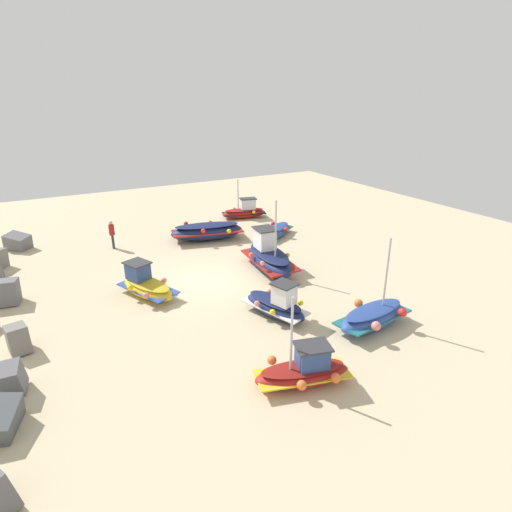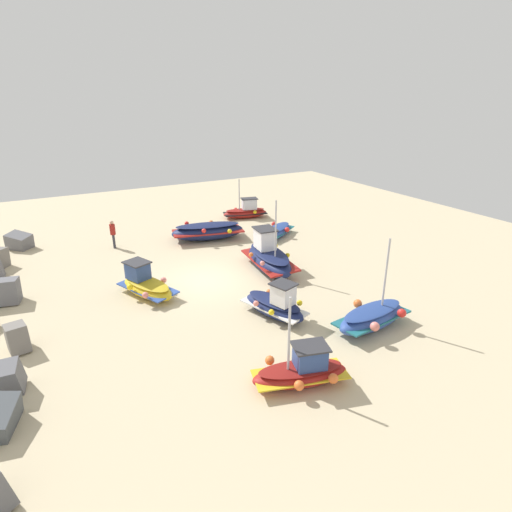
{
  "view_description": "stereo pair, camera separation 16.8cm",
  "coord_description": "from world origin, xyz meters",
  "px_view_note": "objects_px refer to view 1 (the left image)",
  "views": [
    {
      "loc": [
        -17.76,
        6.84,
        8.66
      ],
      "look_at": [
        -0.33,
        -2.84,
        0.9
      ],
      "focal_mm": 29.38,
      "sensor_mm": 36.0,
      "label": 1
    },
    {
      "loc": [
        -17.84,
        6.7,
        8.66
      ],
      "look_at": [
        -0.33,
        -2.84,
        0.9
      ],
      "focal_mm": 29.38,
      "sensor_mm": 36.0,
      "label": 2
    }
  ],
  "objects_px": {
    "fishing_boat_0": "(269,257)",
    "person_walking": "(112,233)",
    "fishing_boat_1": "(373,317)",
    "fishing_boat_4": "(304,371)",
    "fishing_boat_6": "(276,305)",
    "fishing_boat_7": "(245,212)",
    "fishing_boat_5": "(277,231)",
    "fishing_boat_2": "(146,285)",
    "fishing_boat_3": "(207,231)"
  },
  "relations": [
    {
      "from": "fishing_boat_1",
      "to": "fishing_boat_6",
      "type": "xyz_separation_m",
      "value": [
        2.61,
        2.87,
        0.06
      ]
    },
    {
      "from": "fishing_boat_0",
      "to": "fishing_boat_4",
      "type": "height_order",
      "value": "fishing_boat_0"
    },
    {
      "from": "fishing_boat_1",
      "to": "fishing_boat_2",
      "type": "height_order",
      "value": "fishing_boat_1"
    },
    {
      "from": "fishing_boat_2",
      "to": "fishing_boat_4",
      "type": "distance_m",
      "value": 9.06
    },
    {
      "from": "fishing_boat_4",
      "to": "fishing_boat_7",
      "type": "xyz_separation_m",
      "value": [
        17.83,
        -7.19,
        0.03
      ]
    },
    {
      "from": "fishing_boat_4",
      "to": "fishing_boat_2",
      "type": "bearing_deg",
      "value": 122.95
    },
    {
      "from": "person_walking",
      "to": "fishing_boat_6",
      "type": "bearing_deg",
      "value": 115.61
    },
    {
      "from": "fishing_boat_5",
      "to": "person_walking",
      "type": "xyz_separation_m",
      "value": [
        2.83,
        9.73,
        0.61
      ]
    },
    {
      "from": "fishing_boat_5",
      "to": "fishing_boat_2",
      "type": "bearing_deg",
      "value": 169.91
    },
    {
      "from": "fishing_boat_7",
      "to": "fishing_boat_0",
      "type": "bearing_deg",
      "value": -96.8
    },
    {
      "from": "fishing_boat_2",
      "to": "fishing_boat_6",
      "type": "distance_m",
      "value": 6.18
    },
    {
      "from": "fishing_boat_0",
      "to": "fishing_boat_1",
      "type": "xyz_separation_m",
      "value": [
        -7.03,
        -0.61,
        -0.21
      ]
    },
    {
      "from": "fishing_boat_4",
      "to": "fishing_boat_5",
      "type": "height_order",
      "value": "fishing_boat_4"
    },
    {
      "from": "fishing_boat_6",
      "to": "fishing_boat_7",
      "type": "distance_m",
      "value": 14.87
    },
    {
      "from": "fishing_boat_4",
      "to": "fishing_boat_6",
      "type": "distance_m",
      "value": 4.36
    },
    {
      "from": "fishing_boat_7",
      "to": "person_walking",
      "type": "distance_m",
      "value": 10.14
    },
    {
      "from": "fishing_boat_2",
      "to": "fishing_boat_6",
      "type": "height_order",
      "value": "fishing_boat_6"
    },
    {
      "from": "person_walking",
      "to": "fishing_boat_3",
      "type": "bearing_deg",
      "value": 173.31
    },
    {
      "from": "fishing_boat_0",
      "to": "fishing_boat_7",
      "type": "height_order",
      "value": "fishing_boat_0"
    },
    {
      "from": "fishing_boat_1",
      "to": "fishing_boat_2",
      "type": "xyz_separation_m",
      "value": [
        7.16,
        7.04,
        0.02
      ]
    },
    {
      "from": "fishing_boat_0",
      "to": "fishing_boat_7",
      "type": "distance_m",
      "value": 9.94
    },
    {
      "from": "fishing_boat_1",
      "to": "fishing_boat_7",
      "type": "height_order",
      "value": "fishing_boat_1"
    },
    {
      "from": "fishing_boat_0",
      "to": "fishing_boat_7",
      "type": "xyz_separation_m",
      "value": [
        9.32,
        -3.45,
        -0.2
      ]
    },
    {
      "from": "fishing_boat_0",
      "to": "person_walking",
      "type": "distance_m",
      "value": 9.74
    },
    {
      "from": "fishing_boat_1",
      "to": "person_walking",
      "type": "distance_m",
      "value": 15.97
    },
    {
      "from": "fishing_boat_5",
      "to": "fishing_boat_7",
      "type": "xyz_separation_m",
      "value": [
        4.87,
        -0.19,
        0.12
      ]
    },
    {
      "from": "fishing_boat_5",
      "to": "fishing_boat_6",
      "type": "height_order",
      "value": "fishing_boat_6"
    },
    {
      "from": "fishing_boat_1",
      "to": "fishing_boat_4",
      "type": "height_order",
      "value": "fishing_boat_1"
    },
    {
      "from": "fishing_boat_0",
      "to": "fishing_boat_2",
      "type": "bearing_deg",
      "value": 94.44
    },
    {
      "from": "fishing_boat_4",
      "to": "fishing_boat_6",
      "type": "xyz_separation_m",
      "value": [
        4.09,
        -1.48,
        0.08
      ]
    },
    {
      "from": "fishing_boat_0",
      "to": "fishing_boat_4",
      "type": "bearing_deg",
      "value": 161.94
    },
    {
      "from": "fishing_boat_1",
      "to": "fishing_boat_6",
      "type": "relative_size",
      "value": 1.14
    },
    {
      "from": "fishing_boat_2",
      "to": "fishing_boat_3",
      "type": "bearing_deg",
      "value": -65.15
    },
    {
      "from": "fishing_boat_5",
      "to": "fishing_boat_7",
      "type": "relative_size",
      "value": 0.93
    },
    {
      "from": "fishing_boat_7",
      "to": "fishing_boat_3",
      "type": "bearing_deg",
      "value": -129.77
    },
    {
      "from": "fishing_boat_2",
      "to": "person_walking",
      "type": "height_order",
      "value": "person_walking"
    },
    {
      "from": "fishing_boat_0",
      "to": "fishing_boat_1",
      "type": "bearing_deg",
      "value": -169.36
    },
    {
      "from": "fishing_boat_0",
      "to": "fishing_boat_3",
      "type": "distance_m",
      "value": 6.13
    },
    {
      "from": "fishing_boat_2",
      "to": "fishing_boat_7",
      "type": "relative_size",
      "value": 0.98
    },
    {
      "from": "fishing_boat_0",
      "to": "fishing_boat_2",
      "type": "relative_size",
      "value": 1.27
    },
    {
      "from": "fishing_boat_0",
      "to": "fishing_boat_2",
      "type": "xyz_separation_m",
      "value": [
        0.14,
        6.43,
        -0.19
      ]
    },
    {
      "from": "fishing_boat_1",
      "to": "fishing_boat_0",
      "type": "bearing_deg",
      "value": -92.2
    },
    {
      "from": "person_walking",
      "to": "fishing_boat_4",
      "type": "bearing_deg",
      "value": 105.62
    },
    {
      "from": "fishing_boat_2",
      "to": "fishing_boat_7",
      "type": "bearing_deg",
      "value": -69.34
    },
    {
      "from": "fishing_boat_4",
      "to": "person_walking",
      "type": "xyz_separation_m",
      "value": [
        15.79,
        2.73,
        0.53
      ]
    },
    {
      "from": "fishing_boat_4",
      "to": "fishing_boat_6",
      "type": "bearing_deg",
      "value": 85.76
    },
    {
      "from": "fishing_boat_6",
      "to": "fishing_boat_2",
      "type": "bearing_deg",
      "value": -155.01
    },
    {
      "from": "fishing_boat_6",
      "to": "fishing_boat_5",
      "type": "bearing_deg",
      "value": 130.55
    },
    {
      "from": "fishing_boat_2",
      "to": "person_walking",
      "type": "distance_m",
      "value": 7.16
    },
    {
      "from": "fishing_boat_3",
      "to": "fishing_boat_7",
      "type": "xyz_separation_m",
      "value": [
        3.27,
        -4.38,
        -0.08
      ]
    }
  ]
}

